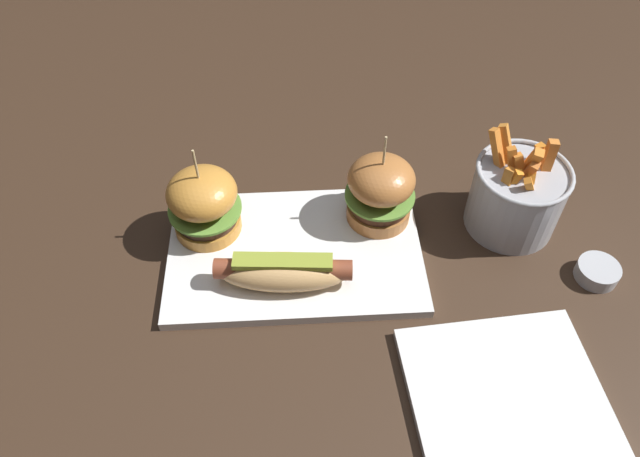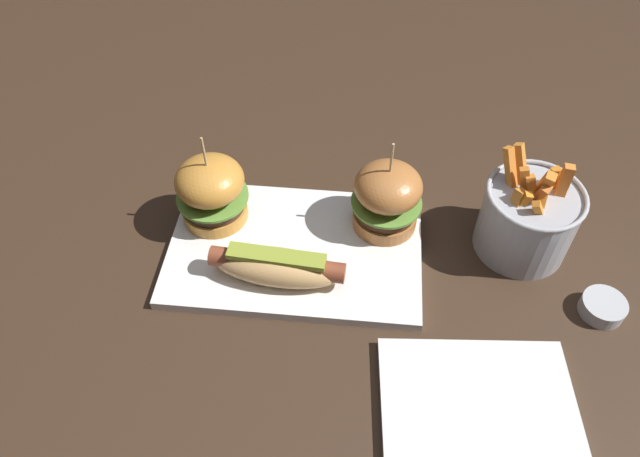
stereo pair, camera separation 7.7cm
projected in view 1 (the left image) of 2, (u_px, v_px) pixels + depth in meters
name	position (u px, v px, depth m)	size (l,w,h in m)	color
ground_plane	(295.00, 256.00, 0.81)	(3.00, 3.00, 0.00)	#382619
platter_main	(295.00, 252.00, 0.80)	(0.34, 0.22, 0.01)	white
hot_dog	(283.00, 271.00, 0.75)	(0.17, 0.07, 0.05)	#E1AD6A
slider_left	(204.00, 203.00, 0.79)	(0.10, 0.10, 0.14)	#CC8734
slider_right	(380.00, 191.00, 0.80)	(0.09, 0.09, 0.14)	#B16C35
fries_bucket	(516.00, 196.00, 0.81)	(0.13, 0.13, 0.15)	#A8AAB2
sauce_ramekin	(598.00, 271.00, 0.78)	(0.05, 0.05, 0.02)	#B7BABF
side_plate	(509.00, 405.00, 0.66)	(0.22, 0.22, 0.01)	white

